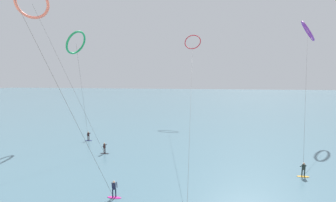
% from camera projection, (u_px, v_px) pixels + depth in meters
% --- Properties ---
extents(sea_water, '(400.00, 200.00, 0.08)m').
position_uv_depth(sea_water, '(191.00, 100.00, 110.66)').
color(sea_water, slate).
rests_on(sea_water, ground).
extents(surfer_amber, '(1.40, 0.57, 1.70)m').
position_uv_depth(surfer_amber, '(303.00, 171.00, 25.04)').
color(surfer_amber, orange).
rests_on(surfer_amber, ground).
extents(surfer_navy, '(1.40, 0.66, 1.70)m').
position_uv_depth(surfer_navy, '(88.00, 137.00, 39.28)').
color(surfer_navy, navy).
rests_on(surfer_navy, ground).
extents(surfer_magenta, '(1.40, 0.69, 1.70)m').
position_uv_depth(surfer_magenta, '(114.00, 190.00, 20.66)').
color(surfer_magenta, '#CC288E').
rests_on(surfer_magenta, ground).
extents(surfer_charcoal, '(1.40, 0.62, 1.70)m').
position_uv_depth(surfer_charcoal, '(105.00, 149.00, 32.61)').
color(surfer_charcoal, black).
rests_on(surfer_charcoal, ground).
extents(kite_emerald, '(4.99, 5.57, 20.29)m').
position_uv_depth(kite_emerald, '(76.00, 43.00, 40.81)').
color(kite_emerald, '#199351').
rests_on(kite_emerald, ground).
extents(kite_coral, '(10.38, 4.55, 23.64)m').
position_uv_depth(kite_coral, '(32.00, 3.00, 28.99)').
color(kite_coral, '#EA7260').
rests_on(kite_coral, ground).
extents(kite_crimson, '(4.83, 47.03, 23.46)m').
position_uv_depth(kite_crimson, '(193.00, 42.00, 59.68)').
color(kite_crimson, red).
rests_on(kite_crimson, ground).
extents(kite_violet, '(12.87, 27.75, 23.61)m').
position_uv_depth(kite_violet, '(308.00, 31.00, 45.73)').
color(kite_violet, purple).
rests_on(kite_violet, ground).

